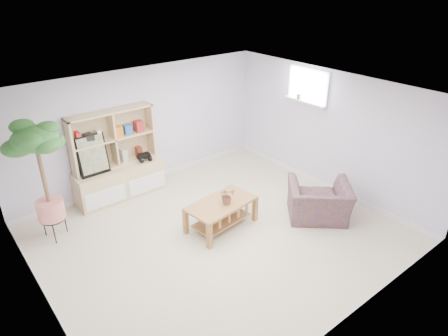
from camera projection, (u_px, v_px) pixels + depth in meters
floor at (218, 235)px, 6.76m from camera, size 5.50×5.00×0.01m
ceiling at (217, 97)px, 5.70m from camera, size 5.50×5.00×0.01m
walls at (218, 172)px, 6.23m from camera, size 5.51×5.01×2.40m
baseboard at (218, 232)px, 6.74m from camera, size 5.50×5.00×0.10m
window at (308, 85)px, 7.82m from camera, size 0.10×0.98×0.68m
window_sill at (305, 102)px, 7.93m from camera, size 0.14×1.00×0.04m
storage_unit at (117, 156)px, 7.56m from camera, size 1.73×0.59×1.73m
poster at (93, 155)px, 7.20m from camera, size 0.55×0.14×0.76m
toy_truck at (144, 157)px, 7.84m from camera, size 0.34×0.25×0.17m
coffee_table at (221, 215)px, 6.88m from camera, size 1.27×0.79×0.49m
table_plant at (227, 196)px, 6.68m from camera, size 0.30×0.28×0.29m
floor_tree at (45, 183)px, 6.26m from camera, size 0.88×0.88×2.05m
armchair at (319, 199)px, 7.06m from camera, size 1.40×1.39×0.78m
sill_plant at (299, 94)px, 7.99m from camera, size 0.12×0.10×0.22m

